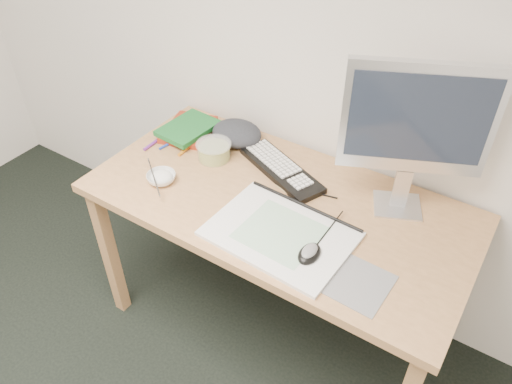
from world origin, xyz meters
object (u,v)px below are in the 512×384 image
Objects in this scene: sketchpad at (280,234)px; rice_bowl at (161,178)px; monitor at (417,124)px; keyboard at (281,170)px; desk at (277,216)px.

rice_bowl is (-0.52, 0.00, 0.01)m from sketchpad.
monitor is 5.03× the size of rice_bowl.
rice_bowl reaches higher than keyboard.
desk is 12.76× the size of rice_bowl.
monitor is (0.27, 0.35, 0.34)m from sketchpad.
keyboard is 0.56m from monitor.
rice_bowl is (-0.80, -0.35, -0.33)m from monitor.
monitor is at bearing 28.11° from desk.
monitor is 0.93m from rice_bowl.
sketchpad is at bearing -36.79° from keyboard.
monitor reaches higher than keyboard.
rice_bowl is at bearing -177.46° from sketchpad.
monitor is at bearing 29.80° from keyboard.
sketchpad is 0.84× the size of monitor.
monitor is at bearing 23.69° from rice_bowl.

